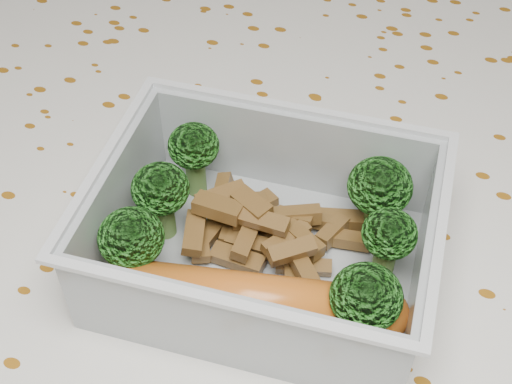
% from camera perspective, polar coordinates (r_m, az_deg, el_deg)
% --- Properties ---
extents(dining_table, '(1.40, 0.90, 0.75)m').
position_cam_1_polar(dining_table, '(0.51, 0.36, -9.04)').
color(dining_table, brown).
rests_on(dining_table, ground).
extents(tablecloth, '(1.46, 0.96, 0.19)m').
position_cam_1_polar(tablecloth, '(0.47, 0.39, -5.63)').
color(tablecloth, white).
rests_on(tablecloth, dining_table).
extents(lunch_container, '(0.20, 0.16, 0.07)m').
position_cam_1_polar(lunch_container, '(0.40, 0.63, -4.11)').
color(lunch_container, silver).
rests_on(lunch_container, tablecloth).
extents(broccoli_florets, '(0.16, 0.12, 0.05)m').
position_cam_1_polar(broccoli_florets, '(0.39, 1.29, -2.20)').
color(broccoli_florets, '#608C3F').
rests_on(broccoli_florets, lunch_container).
extents(meat_pile, '(0.11, 0.07, 0.03)m').
position_cam_1_polar(meat_pile, '(0.42, 0.60, -2.89)').
color(meat_pile, brown).
rests_on(meat_pile, lunch_container).
extents(sausage, '(0.16, 0.06, 0.03)m').
position_cam_1_polar(sausage, '(0.38, -0.33, -8.56)').
color(sausage, '#C25F1B').
rests_on(sausage, lunch_container).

